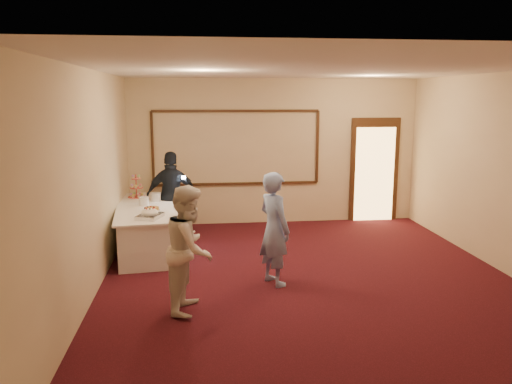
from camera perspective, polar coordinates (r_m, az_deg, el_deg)
floor at (r=7.41m, az=6.22°, el=-10.05°), size 7.00×7.00×0.00m
room_walls at (r=6.95m, az=6.56°, el=5.75°), size 6.04×7.04×3.02m
wall_molding at (r=10.29m, az=-2.25°, el=5.07°), size 3.45×0.04×1.55m
doorway at (r=10.96m, az=13.36°, el=2.41°), size 1.05×0.07×2.20m
buffet_table at (r=8.92m, az=-12.36°, el=-3.99°), size 1.26×2.66×0.77m
pavlova_tray at (r=7.93m, az=-12.05°, el=-2.45°), size 0.44×0.51×0.17m
cupcake_stand at (r=9.63m, az=-13.52°, el=0.42°), size 0.32×0.32×0.48m
plate_stack_a at (r=8.89m, az=-12.68°, el=-1.04°), size 0.18×0.18×0.15m
plate_stack_b at (r=9.20m, az=-11.36°, el=-0.57°), size 0.18×0.18×0.15m
tart at (r=8.47m, az=-11.83°, el=-1.91°), size 0.28×0.28×0.06m
man at (r=7.03m, az=2.11°, el=-4.21°), size 0.61×0.70×1.62m
woman at (r=6.24m, az=-7.57°, el=-6.41°), size 0.74×0.87×1.58m
guest at (r=9.33m, az=-9.52°, el=-0.47°), size 1.01×0.51×1.65m
camera_flash at (r=9.04m, az=-8.27°, el=1.66°), size 0.08×0.05×0.05m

